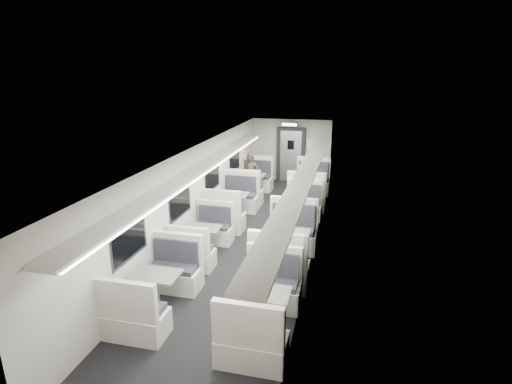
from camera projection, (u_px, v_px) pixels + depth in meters
The scene contains 19 objects.
room at pixel (254, 198), 9.75m from camera, with size 3.24×12.24×2.64m.
booth_left_a at pixel (251, 185), 13.61m from camera, with size 1.12×2.28×1.22m.
booth_left_b at pixel (232, 206), 11.54m from camera, with size 1.11×2.25×1.20m.
booth_left_c at pixel (204, 240), 9.40m from camera, with size 0.95×1.94×1.04m.
booth_left_d at pixel (157, 291), 7.19m from camera, with size 1.03×2.08×1.11m.
booth_right_a at pixel (310, 189), 13.17m from camera, with size 1.16×2.36×1.26m.
booth_right_b at pixel (300, 215), 10.94m from camera, with size 1.04×2.11×1.13m.
booth_right_c at pixel (286, 249), 8.77m from camera, with size 1.17×2.36×1.26m.
booth_right_d at pixel (263, 311), 6.59m from camera, with size 1.05×2.12×1.13m.
passenger at pixel (250, 177), 13.14m from camera, with size 0.59×0.38×1.61m, color black.
window_a at pixel (235, 159), 13.20m from camera, with size 0.02×1.18×0.84m, color black.
window_b at pixel (212, 176), 11.15m from camera, with size 0.02×1.18×0.84m, color black.
window_c at pixel (180, 200), 9.11m from camera, with size 0.02×1.18×0.84m, color black.
window_d at pixel (129, 238), 7.07m from camera, with size 0.02×1.18×0.84m, color black.
luggage_rack_left at pixel (200, 169), 9.54m from camera, with size 0.46×10.40×0.09m.
luggage_rack_right at pixel (304, 175), 8.98m from camera, with size 0.46×10.40×0.09m.
vestibule_door at pixel (291, 155), 15.31m from camera, with size 1.10×0.13×2.10m.
exit_sign at pixel (290, 124), 14.49m from camera, with size 0.62×0.12×0.16m.
wall_notice at pixel (311, 144), 14.99m from camera, with size 0.32×0.02×0.40m, color silver.
Camera 1 is at (2.22, -9.00, 4.21)m, focal length 28.00 mm.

